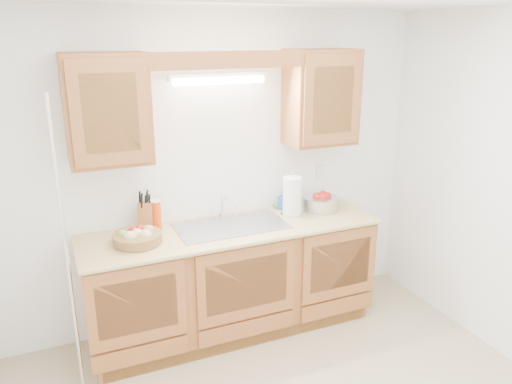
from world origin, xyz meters
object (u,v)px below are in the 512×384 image
knife_block (146,216)px  paper_towel (292,197)px  fruit_basket (137,237)px  apple_bowl (321,202)px

knife_block → paper_towel: size_ratio=0.83×
fruit_basket → apple_bowl: apple_bowl is taller
fruit_basket → paper_towel: bearing=3.3°
fruit_basket → apple_bowl: 1.55m
paper_towel → apple_bowl: 0.30m
fruit_basket → knife_block: knife_block is taller
knife_block → apple_bowl: knife_block is taller
paper_towel → knife_block: bearing=172.7°
fruit_basket → paper_towel: size_ratio=1.04×
fruit_basket → paper_towel: 1.27m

